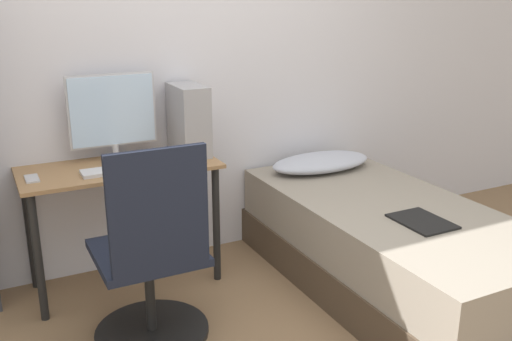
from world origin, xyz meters
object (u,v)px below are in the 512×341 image
object	(u,v)px
office_chair	(152,270)
monitor	(113,114)
bed	(388,247)
pc_tower	(189,120)
keyboard	(121,169)

from	to	relation	value
office_chair	monitor	size ratio (longest dim) A/B	2.07
office_chair	bed	world-z (taller)	office_chair
office_chair	pc_tower	bearing A→B (deg)	56.73
bed	pc_tower	world-z (taller)	pc_tower
keyboard	pc_tower	size ratio (longest dim) A/B	1.01
bed	pc_tower	bearing A→B (deg)	138.28
bed	monitor	bearing A→B (deg)	146.18
office_chair	monitor	world-z (taller)	monitor
bed	monitor	size ratio (longest dim) A/B	3.94
office_chair	keyboard	size ratio (longest dim) A/B	2.45
office_chair	monitor	distance (m)	1.03
bed	monitor	distance (m)	1.79
office_chair	keyboard	world-z (taller)	office_chair
office_chair	pc_tower	xyz separation A→B (m)	(0.48, 0.73, 0.56)
keyboard	pc_tower	distance (m)	0.53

